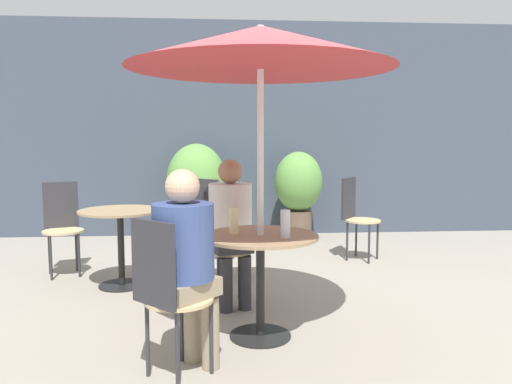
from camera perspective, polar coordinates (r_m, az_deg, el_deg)
The scene contains 17 objects.
ground_plane at distance 3.67m, azimuth 1.97°, elevation -15.76°, with size 20.00×20.00×0.00m, color gray.
storefront_wall at distance 7.11m, azimuth -1.26°, elevation 7.17°, with size 10.00×0.06×3.00m.
cafe_table_near at distance 3.43m, azimuth 0.50°, elevation -7.66°, with size 0.79×0.79×0.72m.
cafe_table_far at distance 4.77m, azimuth -15.22°, elevation -4.09°, with size 0.75×0.75×0.72m.
bistro_chair_0 at distance 4.20m, azimuth -3.48°, elevation -5.06°, with size 0.41×0.43×0.93m.
bistro_chair_1 at distance 2.86m, azimuth -10.29°, elevation -10.47°, with size 0.45×0.45×0.93m.
bistro_chair_2 at distance 5.58m, azimuth -5.13°, elevation -2.30°, with size 0.45×0.46×0.93m.
bistro_chair_3 at distance 5.41m, azimuth -21.30°, elevation -2.95°, with size 0.43×0.44×0.93m.
bistro_chair_4 at distance 4.73m, azimuth -4.31°, elevation -3.80°, with size 0.45×0.46×0.93m.
bistro_chair_5 at distance 5.77m, azimuth 11.26°, elevation -2.11°, with size 0.46×0.45×0.93m.
seated_person_0 at distance 4.03m, azimuth -2.88°, elevation -3.22°, with size 0.37×0.40×1.20m.
seated_person_1 at distance 2.92m, azimuth -8.05°, elevation -6.95°, with size 0.45×0.45×1.20m.
beer_glass_0 at distance 3.43m, azimuth -2.54°, elevation -3.26°, with size 0.06×0.06×0.18m.
beer_glass_1 at distance 3.29m, azimuth 3.37°, elevation -3.64°, with size 0.07×0.07×0.19m.
potted_plant_0 at distance 6.68m, azimuth -6.80°, elevation 0.80°, with size 0.80×0.80×1.30m.
potted_plant_1 at distance 6.74m, azimuth 4.86°, elevation 0.51°, with size 0.64×0.64×1.20m.
umbrella at distance 3.38m, azimuth 0.53°, elevation 16.12°, with size 1.76×1.76×2.10m.
Camera 1 is at (-0.37, -3.38, 1.36)m, focal length 35.00 mm.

